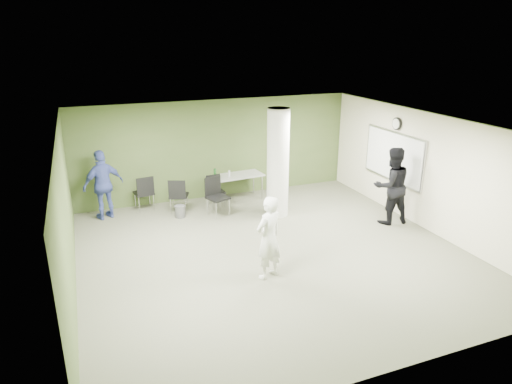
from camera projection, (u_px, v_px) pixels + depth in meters
name	position (u px, v px, depth m)	size (l,w,h in m)	color
floor	(272.00, 253.00, 9.92)	(8.00, 8.00, 0.00)	#565644
ceiling	(274.00, 125.00, 9.00)	(8.00, 8.00, 0.00)	white
wall_back	(217.00, 149.00, 12.98)	(8.00, 0.02, 2.80)	#43592A
wall_left	(66.00, 219.00, 8.08)	(0.02, 8.00, 2.80)	#43592A
wall_right_cream	(427.00, 172.00, 10.83)	(0.02, 8.00, 2.80)	beige
column	(278.00, 163.00, 11.56)	(0.56, 0.56, 2.80)	silver
whiteboard	(393.00, 156.00, 11.83)	(0.05, 2.30, 1.30)	silver
wall_clock	(397.00, 124.00, 11.55)	(0.06, 0.32, 0.32)	black
folding_table	(235.00, 177.00, 12.85)	(1.61, 0.82, 0.99)	#989892
wastebasket	(180.00, 211.00, 11.80)	(0.27, 0.27, 0.31)	#4C4C4C
chair_back_left	(144.00, 191.00, 12.12)	(0.54, 0.54, 0.96)	black
chair_back_right	(178.00, 193.00, 11.95)	(0.61, 0.61, 0.94)	black
chair_table_left	(216.00, 193.00, 11.85)	(0.63, 0.63, 1.00)	black
chair_table_right	(215.00, 188.00, 12.51)	(0.46, 0.46, 0.85)	black
woman_white	(269.00, 238.00, 8.68)	(0.61, 0.40, 1.67)	white
man_black	(391.00, 186.00, 11.21)	(0.94, 0.73, 1.94)	black
man_blue	(103.00, 185.00, 11.51)	(1.05, 0.44, 1.79)	#3E4C9B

